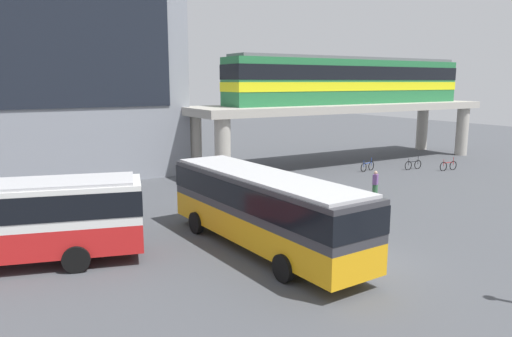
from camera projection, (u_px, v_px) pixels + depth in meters
ground_plane at (238, 206)px, 27.15m from camera, size 120.00×120.00×0.00m
elevated_platform at (344, 112)px, 40.81m from camera, size 27.76×6.29×5.05m
train at (351, 80)px, 40.69m from camera, size 23.24×2.96×3.84m
bus_main at (262, 203)px, 19.72m from camera, size 3.19×11.16×3.22m
bicycle_blue at (367, 166)px, 37.69m from camera, size 1.76×0.46×1.04m
bicycle_red at (448, 166)px, 37.98m from camera, size 1.79×0.21×1.04m
bicycle_black at (413, 165)px, 38.41m from camera, size 1.79×0.12×1.04m
pedestrian_walking_across at (375, 185)px, 29.11m from camera, size 0.48×0.43×1.61m
pedestrian_waiting_near_stop at (222, 186)px, 28.67m from camera, size 0.47×0.39×1.70m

